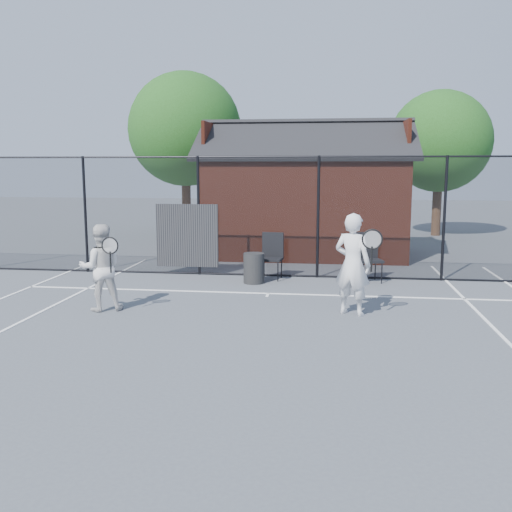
# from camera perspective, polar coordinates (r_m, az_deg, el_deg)

# --- Properties ---
(ground) EXTENTS (80.00, 80.00, 0.00)m
(ground) POSITION_cam_1_polar(r_m,az_deg,el_deg) (9.53, -0.73, -7.71)
(ground) COLOR #4D5258
(ground) RESTS_ON ground
(court_lines) EXTENTS (11.02, 18.00, 0.01)m
(court_lines) POSITION_cam_1_polar(r_m,az_deg,el_deg) (8.29, -2.06, -10.26)
(court_lines) COLOR white
(court_lines) RESTS_ON ground
(fence) EXTENTS (22.04, 3.00, 3.00)m
(fence) POSITION_cam_1_polar(r_m,az_deg,el_deg) (14.19, 0.93, 3.73)
(fence) COLOR black
(fence) RESTS_ON ground
(clubhouse) EXTENTS (6.50, 4.36, 4.19)m
(clubhouse) POSITION_cam_1_polar(r_m,az_deg,el_deg) (18.09, 4.94, 5.32)
(clubhouse) COLOR #5E2416
(clubhouse) RESTS_ON ground
(tree_left) EXTENTS (4.48, 4.48, 6.44)m
(tree_left) POSITION_cam_1_polar(r_m,az_deg,el_deg) (23.32, -7.11, 12.43)
(tree_left) COLOR #372816
(tree_left) RESTS_ON ground
(tree_right) EXTENTS (3.97, 3.97, 5.70)m
(tree_right) POSITION_cam_1_polar(r_m,az_deg,el_deg) (23.93, 17.91, 10.83)
(tree_right) COLOR #372816
(tree_right) RESTS_ON ground
(player_front) EXTENTS (0.91, 0.75, 1.90)m
(player_front) POSITION_cam_1_polar(r_m,az_deg,el_deg) (10.65, 9.64, -0.81)
(player_front) COLOR white
(player_front) RESTS_ON ground
(player_back) EXTENTS (0.99, 0.90, 1.66)m
(player_back) POSITION_cam_1_polar(r_m,az_deg,el_deg) (11.24, -15.25, -1.11)
(player_back) COLOR silver
(player_back) RESTS_ON ground
(chair_left) EXTENTS (0.59, 0.61, 1.11)m
(chair_left) POSITION_cam_1_polar(r_m,az_deg,el_deg) (13.88, 1.50, -0.10)
(chair_left) COLOR black
(chair_left) RESTS_ON ground
(chair_right) EXTENTS (0.68, 0.70, 1.15)m
(chair_right) POSITION_cam_1_polar(r_m,az_deg,el_deg) (13.83, 11.29, -0.23)
(chair_right) COLOR black
(chair_right) RESTS_ON ground
(waste_bin) EXTENTS (0.56, 0.56, 0.72)m
(waste_bin) POSITION_cam_1_polar(r_m,az_deg,el_deg) (13.47, -0.22, -1.22)
(waste_bin) COLOR #252525
(waste_bin) RESTS_ON ground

